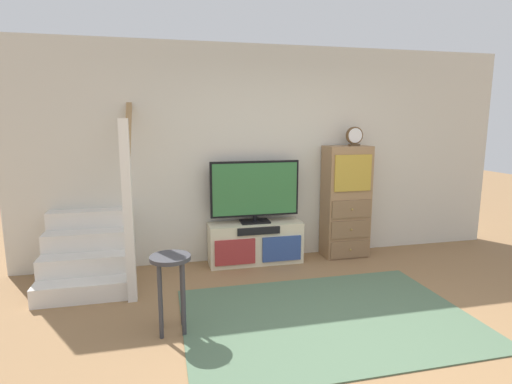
# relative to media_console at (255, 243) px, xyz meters

# --- Properties ---
(ground_plane) EXTENTS (20.00, 20.00, 0.00)m
(ground_plane) POSITION_rel_media_console_xyz_m (0.30, -2.19, -0.26)
(ground_plane) COLOR olive
(back_wall) EXTENTS (6.40, 0.12, 2.70)m
(back_wall) POSITION_rel_media_console_xyz_m (0.30, 0.27, 1.09)
(back_wall) COLOR beige
(back_wall) RESTS_ON ground_plane
(area_rug) EXTENTS (2.60, 1.80, 0.01)m
(area_rug) POSITION_rel_media_console_xyz_m (0.30, -1.59, -0.25)
(area_rug) COLOR #4C664C
(area_rug) RESTS_ON ground_plane
(media_console) EXTENTS (1.17, 0.38, 0.52)m
(media_console) POSITION_rel_media_console_xyz_m (0.00, 0.00, 0.00)
(media_console) COLOR beige
(media_console) RESTS_ON ground_plane
(television) EXTENTS (1.11, 0.22, 0.77)m
(television) POSITION_rel_media_console_xyz_m (-0.00, 0.02, 0.67)
(television) COLOR black
(television) RESTS_ON media_console
(side_cabinet) EXTENTS (0.58, 0.38, 1.46)m
(side_cabinet) POSITION_rel_media_console_xyz_m (1.22, 0.01, 0.47)
(side_cabinet) COLOR #93704C
(side_cabinet) RESTS_ON ground_plane
(desk_clock) EXTENTS (0.22, 0.08, 0.24)m
(desk_clock) POSITION_rel_media_console_xyz_m (1.30, -0.00, 1.32)
(desk_clock) COLOR #4C3823
(desk_clock) RESTS_ON side_cabinet
(staircase) EXTENTS (1.00, 1.36, 2.20)m
(staircase) POSITION_rel_media_console_xyz_m (-1.94, 0.01, 0.11)
(staircase) COLOR silver
(staircase) RESTS_ON ground_plane
(bar_stool_near) EXTENTS (0.34, 0.34, 0.67)m
(bar_stool_near) POSITION_rel_media_console_xyz_m (-1.08, -1.50, 0.25)
(bar_stool_near) COLOR #333338
(bar_stool_near) RESTS_ON ground_plane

